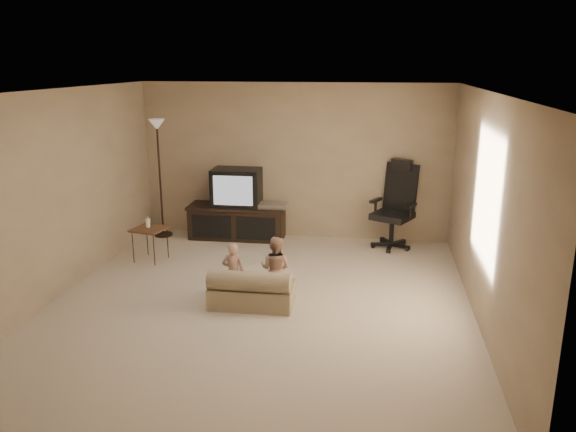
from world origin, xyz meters
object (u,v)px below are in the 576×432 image
object	(u,v)px
side_table	(149,229)
toddler_left	(233,272)
office_chair	(395,216)
child_sofa	(251,291)
toddler_right	(276,269)
tv_stand	(238,209)
floor_lamp	(158,152)

from	to	relation	value
side_table	toddler_left	world-z (taller)	toddler_left
office_chair	child_sofa	xyz separation A→B (m)	(-1.71, -2.55, -0.29)
side_table	toddler_right	xyz separation A→B (m)	(2.05, -1.10, -0.07)
office_chair	toddler_left	distance (m)	3.10
toddler_right	side_table	bearing A→B (deg)	-15.89
tv_stand	floor_lamp	xyz separation A→B (m)	(-1.26, -0.09, 0.93)
toddler_left	toddler_right	bearing A→B (deg)	-176.78
tv_stand	office_chair	size ratio (longest dim) A/B	1.19
toddler_right	toddler_left	bearing A→B (deg)	22.80
tv_stand	side_table	size ratio (longest dim) A/B	2.45
tv_stand	toddler_left	distance (m)	2.53
floor_lamp	toddler_right	size ratio (longest dim) A/B	2.40
side_table	floor_lamp	size ratio (longest dim) A/B	0.34
office_chair	toddler_left	xyz separation A→B (m)	(-1.96, -2.40, -0.12)
floor_lamp	side_table	bearing A→B (deg)	-77.09
office_chair	tv_stand	bearing A→B (deg)	-154.85
child_sofa	toddler_left	distance (m)	0.34
toddler_left	toddler_right	distance (m)	0.51
tv_stand	office_chair	bearing A→B (deg)	-2.51
child_sofa	toddler_left	size ratio (longest dim) A/B	1.36
floor_lamp	child_sofa	xyz separation A→B (m)	(2.08, -2.52, -1.21)
side_table	toddler_left	distance (m)	1.96
office_chair	floor_lamp	distance (m)	3.90
toddler_right	child_sofa	bearing A→B (deg)	56.32
toddler_right	floor_lamp	bearing A→B (deg)	-32.13
office_chair	toddler_left	world-z (taller)	office_chair
child_sofa	toddler_right	bearing A→B (deg)	43.10
side_table	child_sofa	bearing A→B (deg)	-36.63
side_table	child_sofa	distance (m)	2.27
tv_stand	floor_lamp	bearing A→B (deg)	-176.92
side_table	toddler_right	bearing A→B (deg)	-28.22
office_chair	side_table	distance (m)	3.72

